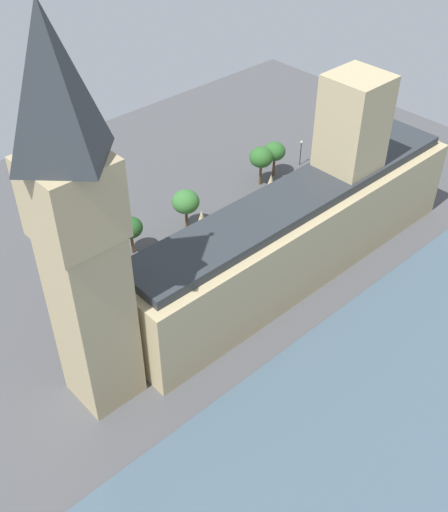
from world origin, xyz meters
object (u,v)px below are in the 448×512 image
car_silver_trailing (193,257)px  pedestrian_corner (331,198)px  clock_tower (77,227)px  plane_tree_kerbside (261,158)px  plane_tree_leading (275,152)px  street_lamp_slot_11 (301,148)px  double_decker_bus_far_end (131,277)px  car_black_under_trees (233,240)px  plane_tree_slot_10 (130,228)px  car_white_by_river_gate (312,195)px  plane_tree_opposite_hall (186,202)px  pedestrian_midblock (289,220)px  car_dark_green_near_tower (268,209)px  parliament_building (303,223)px

car_silver_trailing → pedestrian_corner: bearing=84.2°
clock_tower → pedestrian_corner: size_ratio=33.99×
plane_tree_kerbside → plane_tree_leading: 4.87m
pedestrian_corner → street_lamp_slot_11: (14.28, -6.40, 3.50)m
double_decker_bus_far_end → car_black_under_trees: bearing=85.1°
plane_tree_slot_10 → pedestrian_corner: bearing=-109.0°
street_lamp_slot_11 → plane_tree_slot_10: bearing=90.4°
pedestrian_corner → plane_tree_kerbside: (14.62, 6.01, 5.78)m
car_white_by_river_gate → plane_tree_leading: plane_tree_leading is taller
plane_tree_opposite_hall → street_lamp_slot_11: size_ratio=1.42×
car_silver_trailing → pedestrian_midblock: (-3.82, -21.61, -0.21)m
plane_tree_kerbside → plane_tree_leading: plane_tree_kerbside is taller
car_white_by_river_gate → car_dark_green_near_tower: same height
street_lamp_slot_11 → plane_tree_leading: bearing=82.8°
car_black_under_trees → plane_tree_slot_10: bearing=53.3°
car_silver_trailing → plane_tree_slot_10: 12.60m
double_decker_bus_far_end → pedestrian_corner: size_ratio=6.38×
pedestrian_corner → plane_tree_kerbside: 16.83m
parliament_building → car_white_by_river_gate: (12.90, -18.30, -8.51)m
pedestrian_corner → plane_tree_slot_10: plane_tree_slot_10 is taller
car_white_by_river_gate → plane_tree_opposite_hall: bearing=67.8°
car_white_by_river_gate → street_lamp_slot_11: (10.97, -8.42, 3.36)m
clock_tower → street_lamp_slot_11: size_ratio=9.33×
clock_tower → car_white_by_river_gate: clock_tower is taller
parliament_building → car_silver_trailing: bearing=44.1°
parliament_building → street_lamp_slot_11: parliament_building is taller
clock_tower → plane_tree_kerbside: (23.95, -56.23, -22.60)m
plane_tree_slot_10 → street_lamp_slot_11: size_ratio=1.26×
car_white_by_river_gate → plane_tree_slot_10: plane_tree_slot_10 is taller
clock_tower → car_black_under_trees: clock_tower is taller
car_black_under_trees → plane_tree_slot_10: size_ratio=0.58×
car_silver_trailing → pedestrian_midblock: car_silver_trailing is taller
parliament_building → car_black_under_trees: 16.09m
plane_tree_kerbside → street_lamp_slot_11: size_ratio=1.44×
pedestrian_corner → pedestrian_midblock: size_ratio=1.09×
clock_tower → street_lamp_slot_11: clock_tower is taller
double_decker_bus_far_end → plane_tree_kerbside: 41.67m
car_dark_green_near_tower → clock_tower: bearing=-72.1°
parliament_building → pedestrian_midblock: bearing=-38.8°
car_black_under_trees → pedestrian_corner: car_black_under_trees is taller
car_black_under_trees → double_decker_bus_far_end: 21.91m
pedestrian_corner → street_lamp_slot_11: bearing=52.4°
plane_tree_kerbside → double_decker_bus_far_end: bearing=102.2°
car_black_under_trees → parliament_building: bearing=-162.8°
parliament_building → car_black_under_trees: (12.88, 4.55, -8.51)m
parliament_building → street_lamp_slot_11: 36.20m
double_decker_bus_far_end → street_lamp_slot_11: (8.44, -52.96, 1.61)m
clock_tower → plane_tree_leading: 69.77m
double_decker_bus_far_end → car_white_by_river_gate: bearing=88.6°
parliament_building → car_dark_green_near_tower: bearing=-26.4°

